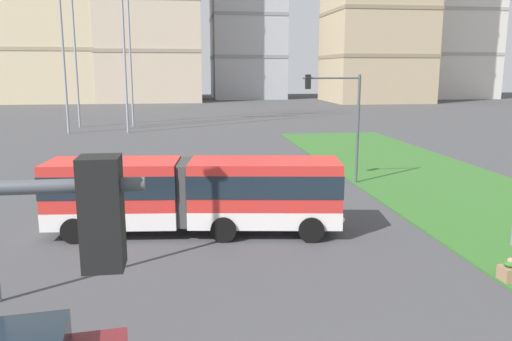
% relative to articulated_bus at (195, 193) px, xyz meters
% --- Properties ---
extents(articulated_bus, '(12.02, 4.01, 3.00)m').
position_rel_articulated_bus_xyz_m(articulated_bus, '(0.00, 0.00, 0.00)').
color(articulated_bus, red).
rests_on(articulated_bus, ground).
extents(traffic_light_far_right, '(3.36, 0.28, 6.30)m').
position_rel_articulated_bus_xyz_m(traffic_light_far_right, '(8.50, 8.00, 2.62)').
color(traffic_light_far_right, '#474C51').
rests_on(traffic_light_far_right, ground).
extents(apartment_tower_westcentre, '(20.36, 16.92, 38.52)m').
position_rel_articulated_bus_xyz_m(apartment_tower_westcentre, '(-6.84, 89.83, 17.63)').
color(apartment_tower_westcentre, '#C6B299').
rests_on(apartment_tower_westcentre, ground).
extents(apartment_tower_east, '(17.52, 15.57, 37.53)m').
position_rel_articulated_bus_xyz_m(apartment_tower_east, '(60.38, 93.68, 17.13)').
color(apartment_tower_east, silver).
rests_on(apartment_tower_east, ground).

